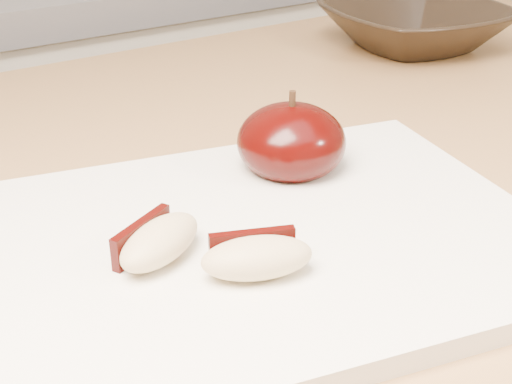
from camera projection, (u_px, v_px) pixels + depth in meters
back_cabinet at (15, 253)px, 1.20m from camera, size 2.40×0.62×0.94m
cutting_board at (256, 242)px, 0.40m from camera, size 0.37×0.31×0.01m
apple_half at (291, 142)px, 0.46m from camera, size 0.08×0.08×0.06m
apple_wedge_a at (158, 241)px, 0.37m from camera, size 0.06×0.05×0.02m
apple_wedge_b at (256, 257)px, 0.36m from camera, size 0.06×0.05×0.02m
bowl at (414, 26)px, 0.76m from camera, size 0.21×0.21×0.05m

